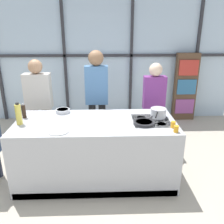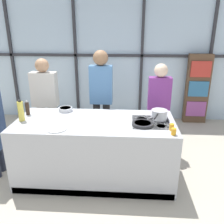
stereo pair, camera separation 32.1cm
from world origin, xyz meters
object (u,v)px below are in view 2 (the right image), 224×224
spectator_center_right (159,103)px  oil_bottle (21,111)px  pepper_grinder (27,108)px  juice_glass_far (172,127)px  saucepan (159,114)px  white_plate (56,129)px  frying_pan (143,124)px  spectator_center_left (101,94)px  mixing_bowl (65,109)px  spectator_far_left (45,100)px  juice_glass_near (174,132)px

spectator_center_right → oil_bottle: bearing=24.2°
oil_bottle → pepper_grinder: 0.24m
oil_bottle → juice_glass_far: bearing=-5.3°
oil_bottle → saucepan: bearing=5.5°
white_plate → oil_bottle: bearing=155.4°
spectator_center_right → juice_glass_far: (0.03, -1.10, 0.03)m
pepper_grinder → saucepan: bearing=-1.5°
white_plate → juice_glass_far: juice_glass_far is taller
frying_pan → saucepan: bearing=44.6°
spectator_center_left → oil_bottle: (-1.03, -0.91, -0.01)m
mixing_bowl → spectator_center_right: bearing=17.5°
spectator_far_left → saucepan: spectator_far_left is taller
spectator_center_left → juice_glass_near: size_ratio=21.06×
pepper_grinder → spectator_far_left: bearing=86.4°
saucepan → juice_glass_far: size_ratio=4.76×
spectator_far_left → pepper_grinder: size_ratio=7.45×
spectator_far_left → mixing_bowl: size_ratio=7.71×
mixing_bowl → pepper_grinder: (-0.53, -0.20, 0.07)m
frying_pan → oil_bottle: 1.71m
spectator_center_right → frying_pan: size_ratio=3.54×
oil_bottle → spectator_center_right: bearing=24.2°
frying_pan → pepper_grinder: pepper_grinder is taller
white_plate → spectator_center_left: bearing=68.5°
saucepan → frying_pan: bearing=-135.4°
spectator_far_left → juice_glass_near: size_ratio=19.40×
oil_bottle → pepper_grinder: bearing=92.4°
spectator_center_left → juice_glass_far: (1.03, -1.10, -0.11)m
spectator_center_left → mixing_bowl: (-0.52, -0.48, -0.12)m
spectator_center_right → saucepan: spectator_center_right is taller
saucepan → white_plate: saucepan is taller
frying_pan → white_plate: (-1.13, -0.21, -0.01)m
spectator_center_left → white_plate: 1.27m
spectator_center_left → oil_bottle: bearing=41.5°
spectator_center_right → spectator_far_left: bearing=0.0°
oil_bottle → pepper_grinder: oil_bottle is taller
spectator_center_right → mixing_bowl: size_ratio=7.40×
juice_glass_near → spectator_center_right: bearing=91.5°
spectator_far_left → pepper_grinder: spectator_far_left is taller
pepper_grinder → oil_bottle: bearing=-87.6°
frying_pan → pepper_grinder: 1.74m
spectator_far_left → saucepan: size_ratio=4.07×
spectator_center_right → white_plate: 1.88m
spectator_center_right → mixing_bowl: 1.59m
spectator_center_left → spectator_center_right: (1.00, 0.00, -0.15)m
frying_pan → juice_glass_far: (0.36, -0.14, 0.02)m
spectator_center_right → frying_pan: spectator_center_right is taller
white_plate → oil_bottle: oil_bottle is taller
saucepan → oil_bottle: (-1.95, -0.19, 0.07)m
spectator_far_left → juice_glass_far: (2.03, -1.10, 0.01)m
saucepan → white_plate: size_ratio=1.50×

